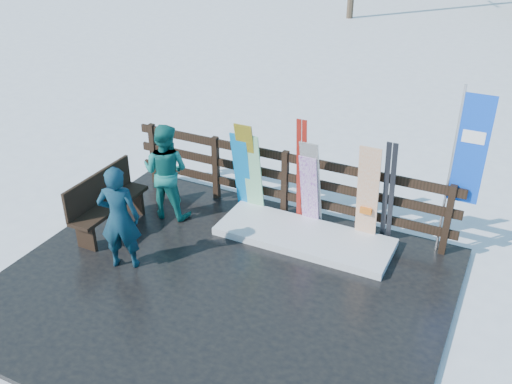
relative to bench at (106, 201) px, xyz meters
The scene contains 16 objects.
ground 2.48m from the bench, 12.67° to the right, with size 700.00×700.00×0.00m, color white.
deck 2.47m from the bench, 12.67° to the right, with size 6.00×5.00×0.08m, color black.
fence 2.88m from the bench, 35.52° to the left, with size 5.60×0.10×1.15m.
snow_patch 3.17m from the bench, 20.01° to the left, with size 2.73×1.00×0.12m, color white.
bench is the anchor object (origin of this frame).
snowboard_0 2.22m from the bench, 41.02° to the left, with size 0.28×0.03×1.48m, color #0876C1.
snowboard_1 2.38m from the bench, 37.86° to the left, with size 0.30×0.03×1.49m, color white.
snowboard_2 2.32m from the bench, 39.17° to the left, with size 0.30×0.03×1.69m, color yellow.
snowboard_3 3.21m from the bench, 26.95° to the left, with size 0.28×0.03×1.34m, color white.
snowboard_4 3.24m from the bench, 26.76° to the left, with size 0.30×0.03×1.61m, color black.
snowboard_5 4.06m from the bench, 21.01° to the left, with size 0.33×0.03×1.64m, color silver.
ski_pair_a 3.11m from the bench, 29.55° to the left, with size 0.16×0.18×1.83m.
ski_pair_b 4.36m from the bench, 20.50° to the left, with size 0.17×0.32×1.76m.
rental_flag 5.42m from the bench, 18.94° to the left, with size 0.45×0.04×2.60m.
person_front 1.12m from the bench, 38.90° to the right, with size 0.58×0.38×1.59m, color #0E3D47.
person_back 1.05m from the bench, 52.44° to the left, with size 0.78×0.61×1.61m, color #156B65.
Camera 1 is at (3.23, -5.41, 5.02)m, focal length 40.00 mm.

